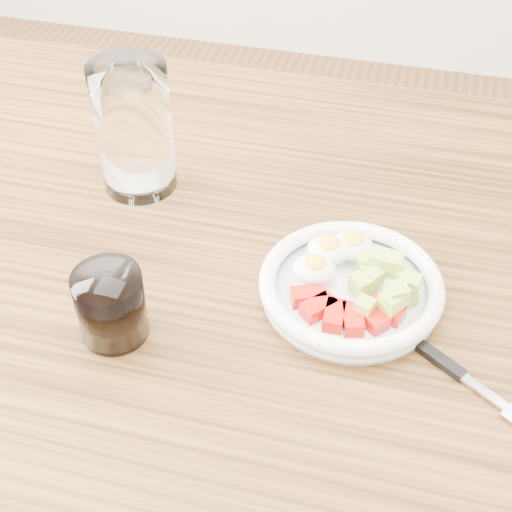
{
  "coord_description": "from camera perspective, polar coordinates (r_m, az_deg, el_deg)",
  "views": [
    {
      "loc": [
        0.13,
        -0.51,
        1.3
      ],
      "look_at": [
        -0.01,
        0.01,
        0.8
      ],
      "focal_mm": 50.0,
      "sensor_mm": 36.0,
      "label": 1
    }
  ],
  "objects": [
    {
      "name": "water_glass",
      "position": [
        0.85,
        -9.74,
        10.03
      ],
      "size": [
        0.09,
        0.09,
        0.16
      ],
      "primitive_type": "cylinder",
      "color": "white",
      "rests_on": "dining_table"
    },
    {
      "name": "bowl",
      "position": [
        0.73,
        7.58,
        -2.22
      ],
      "size": [
        0.19,
        0.19,
        0.05
      ],
      "color": "white",
      "rests_on": "dining_table"
    },
    {
      "name": "coffee_glass",
      "position": [
        0.69,
        -11.52,
        -3.91
      ],
      "size": [
        0.07,
        0.07,
        0.08
      ],
      "color": "white",
      "rests_on": "dining_table"
    },
    {
      "name": "fork",
      "position": [
        0.7,
        14.98,
        -8.39
      ],
      "size": [
        0.16,
        0.11,
        0.01
      ],
      "color": "black",
      "rests_on": "dining_table"
    },
    {
      "name": "dining_table",
      "position": [
        0.82,
        0.5,
        -7.25
      ],
      "size": [
        1.5,
        0.9,
        0.77
      ],
      "color": "brown",
      "rests_on": "ground"
    }
  ]
}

